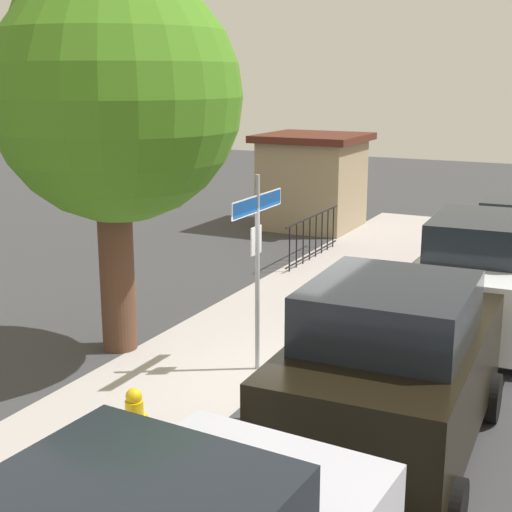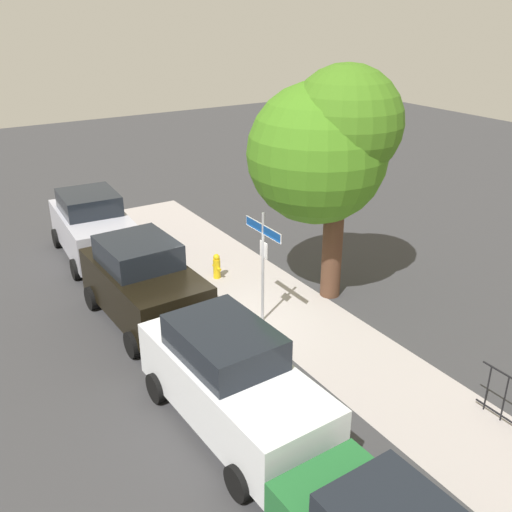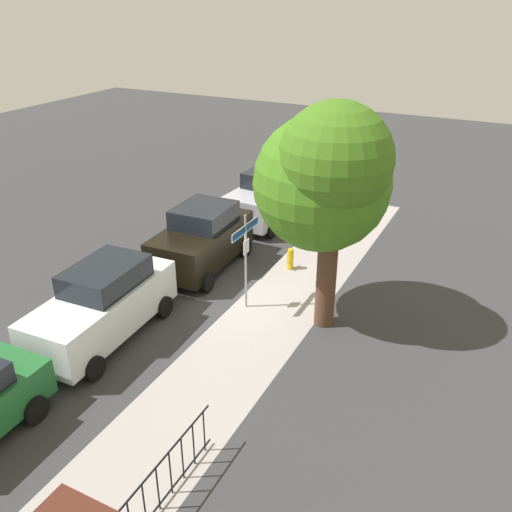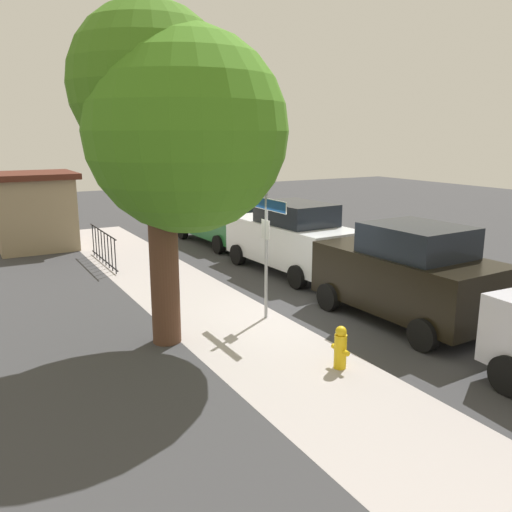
# 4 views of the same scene
# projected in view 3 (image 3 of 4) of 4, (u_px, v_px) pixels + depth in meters

# --- Properties ---
(ground_plane) EXTENTS (60.00, 60.00, 0.00)m
(ground_plane) POSITION_uv_depth(u_px,v_px,m) (241.00, 297.00, 16.98)
(ground_plane) COLOR #38383A
(sidewalk_strip) EXTENTS (24.00, 2.60, 0.00)m
(sidewalk_strip) POSITION_uv_depth(u_px,v_px,m) (249.00, 341.00, 14.86)
(sidewalk_strip) COLOR #AAA2A0
(sidewalk_strip) RESTS_ON ground_plane
(street_sign) EXTENTS (1.57, 0.07, 2.99)m
(street_sign) POSITION_uv_depth(u_px,v_px,m) (246.00, 246.00, 15.57)
(street_sign) COLOR #9EA0A5
(street_sign) RESTS_ON ground_plane
(shade_tree) EXTENTS (3.78, 3.79, 6.35)m
(shade_tree) POSITION_uv_depth(u_px,v_px,m) (326.00, 176.00, 13.98)
(shade_tree) COLOR #513424
(shade_tree) RESTS_ON ground_plane
(car_silver) EXTENTS (4.29, 2.35, 2.11)m
(car_silver) POSITION_uv_depth(u_px,v_px,m) (268.00, 197.00, 22.16)
(car_silver) COLOR silver
(car_silver) RESTS_ON ground_plane
(car_black) EXTENTS (4.18, 2.29, 2.17)m
(car_black) POSITION_uv_depth(u_px,v_px,m) (202.00, 238.00, 18.38)
(car_black) COLOR black
(car_black) RESTS_ON ground_plane
(car_white) EXTENTS (4.69, 2.15, 2.11)m
(car_white) POSITION_uv_depth(u_px,v_px,m) (103.00, 304.00, 14.61)
(car_white) COLOR white
(car_white) RESTS_ON ground_plane
(iron_fence) EXTENTS (3.19, 0.04, 1.07)m
(iron_fence) POSITION_uv_depth(u_px,v_px,m) (164.00, 480.00, 9.98)
(iron_fence) COLOR black
(iron_fence) RESTS_ON ground_plane
(fire_hydrant) EXTENTS (0.42, 0.22, 0.78)m
(fire_hydrant) POSITION_uv_depth(u_px,v_px,m) (290.00, 259.00, 18.54)
(fire_hydrant) COLOR yellow
(fire_hydrant) RESTS_ON ground_plane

